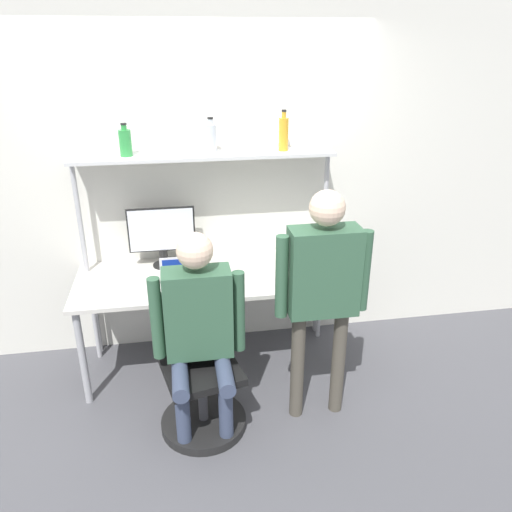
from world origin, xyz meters
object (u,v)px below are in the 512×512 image
at_px(bottle_amber, 284,133).
at_px(cell_phone, 221,286).
at_px(laptop, 182,280).
at_px(office_chair, 201,387).
at_px(person_seated, 199,322).
at_px(monitor, 162,233).
at_px(bottle_green, 125,142).
at_px(bottle_clear, 211,138).
at_px(person_standing, 323,281).

bearing_deg(bottle_amber, cell_phone, -140.77).
bearing_deg(laptop, cell_phone, -6.35).
relative_size(office_chair, person_seated, 0.68).
relative_size(monitor, bottle_green, 2.21).
bearing_deg(monitor, bottle_clear, -0.87).
bearing_deg(bottle_clear, bottle_amber, 0.00).
height_order(office_chair, bottle_clear, bottle_clear).
bearing_deg(person_seated, bottle_clear, 78.66).
bearing_deg(bottle_clear, person_standing, -57.52).
bearing_deg(office_chair, person_standing, -1.89).
distance_m(laptop, bottle_clear, 1.02).
distance_m(cell_phone, bottle_amber, 1.18).
height_order(person_seated, bottle_clear, bottle_clear).
bearing_deg(bottle_amber, laptop, -153.31).
bearing_deg(person_seated, laptop, 98.18).
relative_size(laptop, person_seated, 0.22).
bearing_deg(monitor, laptop, -72.50).
height_order(monitor, bottle_green, bottle_green).
xyz_separation_m(person_seated, bottle_clear, (0.19, 0.94, 0.92)).
xyz_separation_m(cell_phone, person_standing, (0.58, -0.49, 0.23)).
bearing_deg(bottle_green, laptop, -50.83).
bearing_deg(cell_phone, monitor, 132.33).
distance_m(person_seated, bottle_green, 1.37).
height_order(office_chair, bottle_amber, bottle_amber).
xyz_separation_m(cell_phone, person_seated, (-0.19, -0.51, 0.03)).
distance_m(person_seated, bottle_amber, 1.50).
xyz_separation_m(person_standing, bottle_amber, (-0.06, 0.91, 0.74)).
height_order(monitor, person_standing, person_standing).
xyz_separation_m(monitor, person_seated, (0.20, -0.94, -0.23)).
relative_size(bottle_clear, bottle_green, 1.11).
bearing_deg(laptop, person_standing, -31.47).
bearing_deg(person_seated, cell_phone, 69.67).
distance_m(cell_phone, person_seated, 0.54).
bearing_deg(person_seated, monitor, 102.24).
bearing_deg(office_chair, bottle_amber, 51.03).
height_order(cell_phone, office_chair, office_chair).
distance_m(monitor, cell_phone, 0.64).
relative_size(monitor, laptop, 1.66).
bearing_deg(bottle_amber, bottle_clear, 180.00).
height_order(cell_phone, person_seated, person_seated).
bearing_deg(person_standing, cell_phone, 139.92).
distance_m(person_standing, bottle_green, 1.65).
distance_m(person_standing, bottle_amber, 1.18).
height_order(monitor, laptop, monitor).
bearing_deg(cell_phone, person_seated, -110.33).
xyz_separation_m(laptop, office_chair, (0.07, -0.49, -0.54)).
bearing_deg(person_standing, bottle_clear, 122.48).
relative_size(bottle_amber, bottle_green, 1.29).
bearing_deg(bottle_amber, person_standing, -86.28).
relative_size(office_chair, bottle_green, 4.11).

